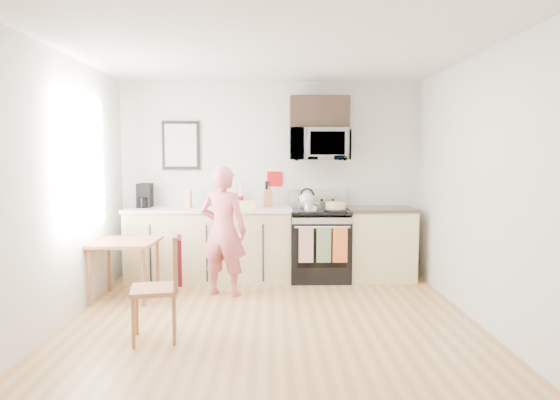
{
  "coord_description": "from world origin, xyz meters",
  "views": [
    {
      "loc": [
        -0.0,
        -4.43,
        1.63
      ],
      "look_at": [
        0.1,
        1.0,
        1.13
      ],
      "focal_mm": 32.0,
      "sensor_mm": 36.0,
      "label": 1
    }
  ],
  "objects_px": {
    "range": "(319,246)",
    "cake": "(335,206)",
    "dining_table": "(125,247)",
    "microwave": "(319,144)",
    "chair": "(169,272)",
    "person": "(223,231)"
  },
  "relations": [
    {
      "from": "range",
      "to": "cake",
      "type": "height_order",
      "value": "range"
    },
    {
      "from": "cake",
      "to": "dining_table",
      "type": "bearing_deg",
      "value": -164.53
    },
    {
      "from": "microwave",
      "to": "cake",
      "type": "relative_size",
      "value": 2.46
    },
    {
      "from": "microwave",
      "to": "dining_table",
      "type": "height_order",
      "value": "microwave"
    },
    {
      "from": "dining_table",
      "to": "chair",
      "type": "distance_m",
      "value": 1.48
    },
    {
      "from": "person",
      "to": "cake",
      "type": "height_order",
      "value": "person"
    },
    {
      "from": "microwave",
      "to": "dining_table",
      "type": "distance_m",
      "value": 2.73
    },
    {
      "from": "chair",
      "to": "cake",
      "type": "height_order",
      "value": "cake"
    },
    {
      "from": "person",
      "to": "dining_table",
      "type": "distance_m",
      "value": 1.12
    },
    {
      "from": "range",
      "to": "microwave",
      "type": "bearing_deg",
      "value": 90.06
    },
    {
      "from": "microwave",
      "to": "chair",
      "type": "bearing_deg",
      "value": -124.54
    },
    {
      "from": "microwave",
      "to": "person",
      "type": "bearing_deg",
      "value": -145.28
    },
    {
      "from": "person",
      "to": "range",
      "type": "bearing_deg",
      "value": -134.58
    },
    {
      "from": "dining_table",
      "to": "chair",
      "type": "xyz_separation_m",
      "value": [
        0.76,
        -1.27,
        0.02
      ]
    },
    {
      "from": "cake",
      "to": "microwave",
      "type": "bearing_deg",
      "value": 126.1
    },
    {
      "from": "microwave",
      "to": "cake",
      "type": "distance_m",
      "value": 0.85
    },
    {
      "from": "chair",
      "to": "person",
      "type": "bearing_deg",
      "value": 65.96
    },
    {
      "from": "microwave",
      "to": "dining_table",
      "type": "xyz_separation_m",
      "value": [
        -2.28,
        -0.94,
        -1.17
      ]
    },
    {
      "from": "microwave",
      "to": "dining_table",
      "type": "relative_size",
      "value": 1.07
    },
    {
      "from": "dining_table",
      "to": "cake",
      "type": "relative_size",
      "value": 2.29
    },
    {
      "from": "range",
      "to": "person",
      "type": "xyz_separation_m",
      "value": [
        -1.18,
        -0.71,
        0.31
      ]
    },
    {
      "from": "person",
      "to": "dining_table",
      "type": "height_order",
      "value": "person"
    }
  ]
}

